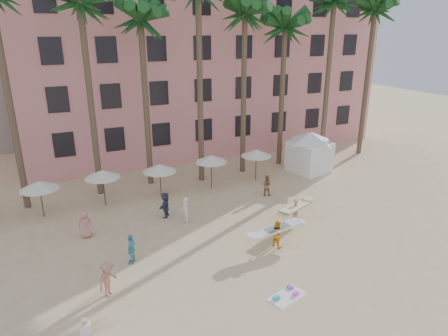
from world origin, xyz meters
name	(u,v)px	position (x,y,z in m)	size (l,w,h in m)	color
ground	(253,287)	(0.00, 0.00, 0.00)	(120.00, 120.00, 0.00)	#D1B789
pink_hotel	(196,67)	(7.00, 26.00, 8.00)	(35.00, 14.00, 16.00)	#DD8786
palm_row	(163,10)	(0.51, 15.00, 12.97)	(44.40, 5.40, 16.30)	brown
umbrella_row	(132,171)	(-3.00, 12.50, 2.33)	(22.50, 2.70, 2.73)	#332B23
cabana	(310,148)	(12.26, 12.65, 2.07)	(5.31, 5.31, 3.50)	white
beach_towel	(287,295)	(1.15, -1.24, 0.03)	(2.02, 1.50, 0.14)	white
carrier_yellow	(296,209)	(5.69, 4.85, 0.94)	(3.14, 2.11, 1.63)	tan
carrier_white	(277,232)	(3.07, 2.87, 0.87)	(3.25, 1.07, 1.57)	orange
beachgoers	(159,223)	(-2.72, 6.76, 0.85)	(13.93, 8.38, 1.81)	#975D3F
seated_man	(86,334)	(-7.69, -0.43, 0.36)	(0.45, 0.79, 1.03)	#3F3F4C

